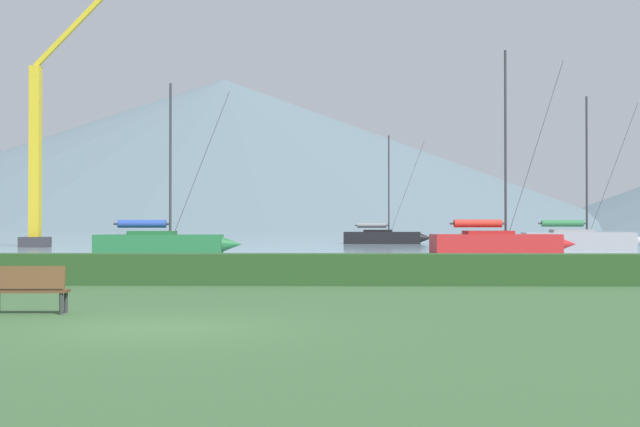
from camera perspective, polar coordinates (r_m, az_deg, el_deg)
ground_plane at (r=15.42m, az=-10.55°, el=-7.26°), size 1000.00×1000.00×0.00m
harbor_water at (r=152.04m, az=0.08°, el=-1.38°), size 320.00×246.00×0.00m
hedge_line at (r=26.22m, az=-5.61°, el=-3.57°), size 80.00×1.20×0.91m
sailboat_slip_1 at (r=54.19m, az=11.28°, el=-1.79°), size 8.80×3.16×12.22m
sailboat_slip_2 at (r=81.77m, az=4.10°, el=-1.48°), size 8.16×3.11×9.95m
sailboat_slip_4 at (r=53.56m, az=-10.13°, el=-1.83°), size 8.68×3.02×10.17m
sailboat_slip_5 at (r=65.74m, az=16.29°, el=-1.58°), size 8.85×2.90×10.87m
park_bench_near_path at (r=18.44m, az=-18.19°, el=-4.51°), size 1.52×0.52×0.95m
dock_crane at (r=72.89m, az=-17.54°, el=3.22°), size 7.88×2.00×21.26m
distant_hill_central_peak at (r=367.42m, az=-6.20°, el=3.81°), size 322.81×322.81×61.48m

